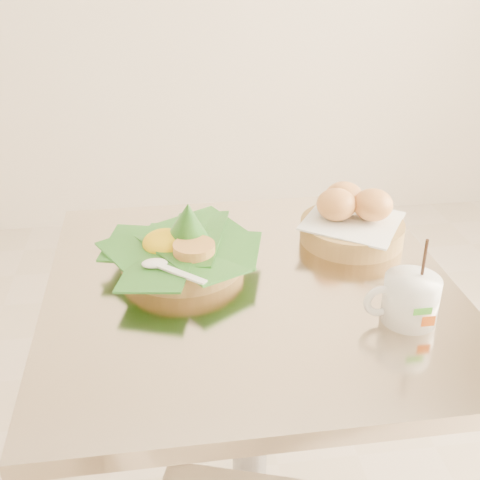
{
  "coord_description": "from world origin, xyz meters",
  "views": [
    {
      "loc": [
        -0.04,
        -0.91,
        1.3
      ],
      "look_at": [
        0.09,
        -0.01,
        0.82
      ],
      "focal_mm": 45.0,
      "sensor_mm": 36.0,
      "label": 1
    }
  ],
  "objects": [
    {
      "name": "cafe_table",
      "position": [
        0.1,
        -0.04,
        0.53
      ],
      "size": [
        0.7,
        0.7,
        0.75
      ],
      "rotation": [
        0.0,
        0.0,
        0.01
      ],
      "color": "gray",
      "rests_on": "floor"
    },
    {
      "name": "rice_basket",
      "position": [
        -0.01,
        0.04,
        0.79
      ],
      "size": [
        0.28,
        0.28,
        0.14
      ],
      "rotation": [
        0.0,
        0.0,
        -0.43
      ],
      "color": "#AE854A",
      "rests_on": "cafe_table"
    },
    {
      "name": "bread_basket",
      "position": [
        0.32,
        0.1,
        0.79
      ],
      "size": [
        0.24,
        0.24,
        0.1
      ],
      "rotation": [
        0.0,
        0.0,
        0.21
      ],
      "color": "#AE854A",
      "rests_on": "cafe_table"
    },
    {
      "name": "coffee_mug",
      "position": [
        0.33,
        -0.18,
        0.79
      ],
      "size": [
        0.12,
        0.09,
        0.15
      ],
      "rotation": [
        0.0,
        0.0,
        0.0
      ],
      "color": "white",
      "rests_on": "cafe_table"
    }
  ]
}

